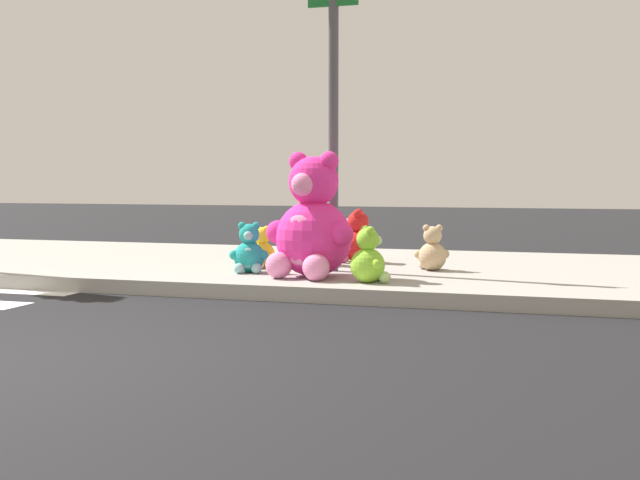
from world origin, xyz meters
The scene contains 9 objects.
sidewalk centered at (0.00, 5.20, 0.07)m, with size 28.00×4.40×0.15m, color #9E9B93.
sign_pole centered at (1.00, 4.40, 1.85)m, with size 0.56×0.11×3.20m.
plush_pink_large centered at (0.94, 3.81, 0.67)m, with size 0.98×0.91×1.29m.
plush_tan centered at (2.03, 4.78, 0.35)m, with size 0.38×0.36×0.51m.
plush_teal centered at (0.18, 3.98, 0.37)m, with size 0.41×0.39×0.55m.
plush_red centered at (1.00, 5.40, 0.41)m, with size 0.45×0.50×0.65m.
plush_lime centered at (1.62, 3.52, 0.37)m, with size 0.40×0.39×0.56m.
plush_lavender centered at (0.67, 4.94, 0.38)m, with size 0.42×0.41×0.58m.
plush_yellow centered at (0.13, 4.46, 0.34)m, with size 0.35×0.34×0.48m.
Camera 1 is at (3.51, -4.19, 1.15)m, focal length 45.89 mm.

